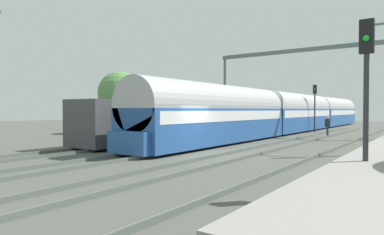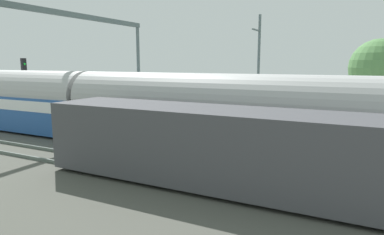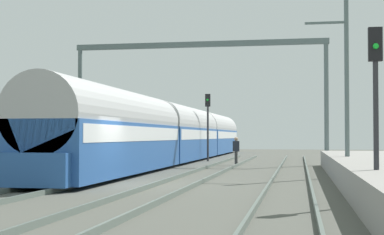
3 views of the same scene
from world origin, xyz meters
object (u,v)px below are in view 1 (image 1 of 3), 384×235
railway_signal_near (366,82)px  catenary_gantry (302,70)px  passenger_train (297,113)px  freight_car (157,121)px  railway_signal_far (315,102)px  person_crossing (328,125)px

railway_signal_near → catenary_gantry: bearing=111.4°
passenger_train → freight_car: size_ratio=3.78×
catenary_gantry → railway_signal_near: bearing=-68.6°
passenger_train → railway_signal_far: bearing=-7.2°
person_crossing → catenary_gantry: size_ratio=0.11×
railway_signal_near → railway_signal_far: (-8.42, 25.76, 0.08)m
railway_signal_near → person_crossing: bearing=106.1°
railway_signal_near → railway_signal_far: size_ratio=0.97×
person_crossing → passenger_train: bearing=-54.3°
passenger_train → catenary_gantry: (2.00, -4.71, 3.92)m
passenger_train → freight_car: bearing=-102.6°
freight_car → catenary_gantry: bearing=65.5°
freight_car → person_crossing: size_ratio=7.51×
passenger_train → railway_signal_near: railway_signal_near is taller
passenger_train → catenary_gantry: bearing=-67.0°
freight_car → person_crossing: (8.53, 11.98, -0.44)m
passenger_train → railway_signal_far: 2.23m
person_crossing → catenary_gantry: 5.61m
passenger_train → catenary_gantry: size_ratio=3.00×
passenger_train → catenary_gantry: catenary_gantry is taller
person_crossing → railway_signal_near: 21.04m
passenger_train → railway_signal_near: 28.00m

